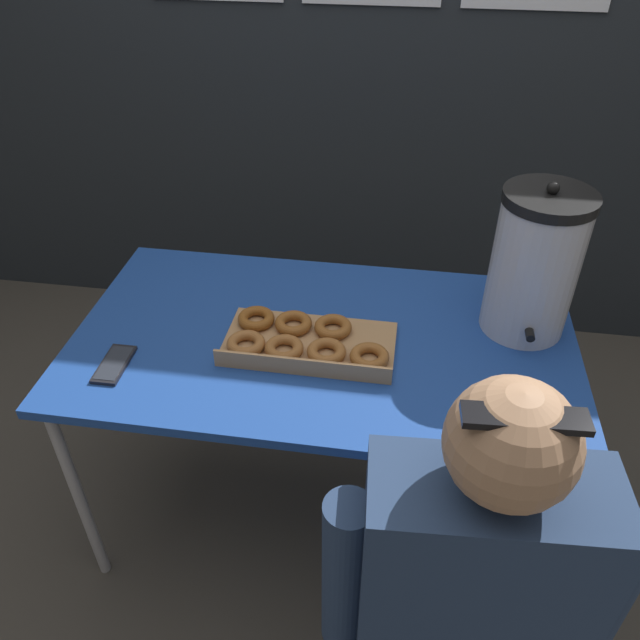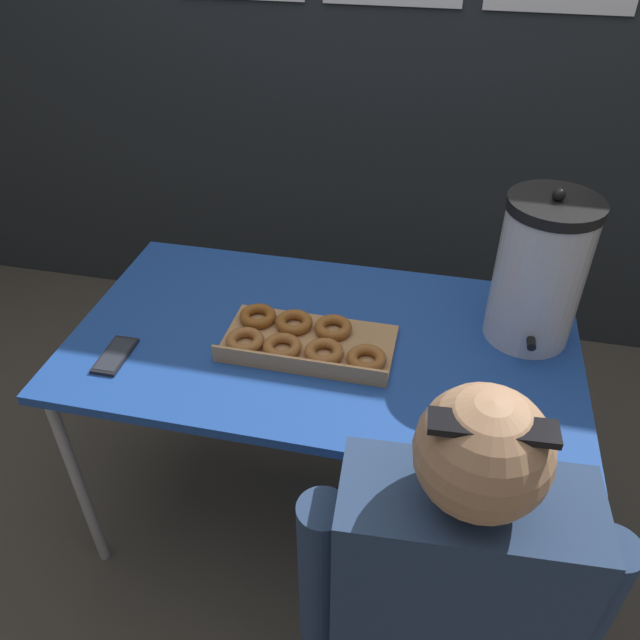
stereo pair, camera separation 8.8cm
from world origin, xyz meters
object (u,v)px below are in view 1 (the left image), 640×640
Objects in this scene: cell_phone at (114,364)px; person_seated at (463,622)px; coffee_urn at (535,264)px; donut_box at (305,341)px.

cell_phone is 1.03m from person_seated.
cell_phone is at bearing -162.42° from coffee_urn.
donut_box is at bearing -162.27° from coffee_urn.
donut_box is at bearing -58.56° from person_seated.
coffee_urn is 1.13m from cell_phone.
donut_box is 0.50m from cell_phone.
coffee_urn is 0.36× the size of person_seated.
coffee_urn is at bearing 18.14° from donut_box.
donut_box is 0.39× the size of person_seated.
cell_phone is 0.12× the size of person_seated.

